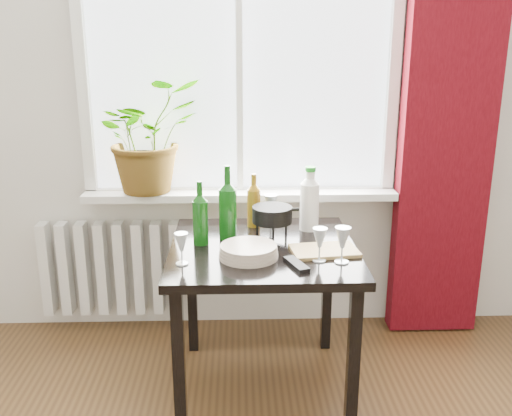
{
  "coord_description": "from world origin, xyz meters",
  "views": [
    {
      "loc": [
        -0.01,
        -0.91,
        1.66
      ],
      "look_at": [
        0.07,
        1.55,
        0.92
      ],
      "focal_mm": 40.0,
      "sensor_mm": 36.0,
      "label": 1
    }
  ],
  "objects_px": {
    "radiator": "(112,268)",
    "fondue_pot": "(272,222)",
    "wine_bottle_left": "(200,213)",
    "cleaning_bottle": "(310,198)",
    "table": "(263,265)",
    "wine_bottle_right": "(228,202)",
    "wineglass_back_left": "(229,208)",
    "cutting_board": "(324,251)",
    "wineglass_back_center": "(271,210)",
    "tv_remote": "(296,264)",
    "plate_stack": "(248,251)",
    "wineglass_far_right": "(342,245)",
    "bottle_amber": "(254,200)",
    "wineglass_front_left": "(182,249)",
    "potted_plant": "(148,136)",
    "wineglass_front_right": "(320,244)"
  },
  "relations": [
    {
      "from": "wineglass_back_center",
      "to": "cutting_board",
      "type": "bearing_deg",
      "value": -60.7
    },
    {
      "from": "table",
      "to": "cutting_board",
      "type": "xyz_separation_m",
      "value": [
        0.27,
        -0.09,
        0.1
      ]
    },
    {
      "from": "potted_plant",
      "to": "table",
      "type": "bearing_deg",
      "value": -45.97
    },
    {
      "from": "radiator",
      "to": "bottle_amber",
      "type": "distance_m",
      "value": 1.01
    },
    {
      "from": "wineglass_far_right",
      "to": "wineglass_back_center",
      "type": "xyz_separation_m",
      "value": [
        -0.27,
        0.51,
        0.0
      ]
    },
    {
      "from": "radiator",
      "to": "fondue_pot",
      "type": "xyz_separation_m",
      "value": [
        0.9,
        -0.5,
        0.43
      ]
    },
    {
      "from": "wineglass_back_center",
      "to": "table",
      "type": "bearing_deg",
      "value": -99.7
    },
    {
      "from": "cleaning_bottle",
      "to": "fondue_pot",
      "type": "distance_m",
      "value": 0.23
    },
    {
      "from": "radiator",
      "to": "cutting_board",
      "type": "distance_m",
      "value": 1.38
    },
    {
      "from": "radiator",
      "to": "table",
      "type": "xyz_separation_m",
      "value": [
        0.85,
        -0.63,
        0.27
      ]
    },
    {
      "from": "wineglass_far_right",
      "to": "wineglass_front_right",
      "type": "bearing_deg",
      "value": 166.72
    },
    {
      "from": "wineglass_back_center",
      "to": "potted_plant",
      "type": "bearing_deg",
      "value": 153.99
    },
    {
      "from": "wineglass_front_right",
      "to": "wineglass_far_right",
      "type": "relative_size",
      "value": 0.93
    },
    {
      "from": "plate_stack",
      "to": "fondue_pot",
      "type": "height_order",
      "value": "fondue_pot"
    },
    {
      "from": "potted_plant",
      "to": "tv_remote",
      "type": "relative_size",
      "value": 3.75
    },
    {
      "from": "wineglass_back_center",
      "to": "tv_remote",
      "type": "relative_size",
      "value": 1.01
    },
    {
      "from": "tv_remote",
      "to": "plate_stack",
      "type": "bearing_deg",
      "value": 131.67
    },
    {
      "from": "wine_bottle_right",
      "to": "fondue_pot",
      "type": "distance_m",
      "value": 0.24
    },
    {
      "from": "wine_bottle_right",
      "to": "wineglass_back_left",
      "type": "xyz_separation_m",
      "value": [
        0.0,
        0.21,
        -0.09
      ]
    },
    {
      "from": "radiator",
      "to": "fondue_pot",
      "type": "relative_size",
      "value": 3.63
    },
    {
      "from": "radiator",
      "to": "wine_bottle_right",
      "type": "height_order",
      "value": "wine_bottle_right"
    },
    {
      "from": "wineglass_back_center",
      "to": "plate_stack",
      "type": "bearing_deg",
      "value": -105.4
    },
    {
      "from": "wineglass_far_right",
      "to": "fondue_pot",
      "type": "bearing_deg",
      "value": 128.54
    },
    {
      "from": "wine_bottle_left",
      "to": "cleaning_bottle",
      "type": "distance_m",
      "value": 0.56
    },
    {
      "from": "potted_plant",
      "to": "fondue_pot",
      "type": "xyz_separation_m",
      "value": [
        0.65,
        -0.48,
        -0.34
      ]
    },
    {
      "from": "wineglass_front_right",
      "to": "wineglass_back_left",
      "type": "xyz_separation_m",
      "value": [
        -0.39,
        0.51,
        0.02
      ]
    },
    {
      "from": "potted_plant",
      "to": "wineglass_far_right",
      "type": "bearing_deg",
      "value": -41.95
    },
    {
      "from": "cutting_board",
      "to": "table",
      "type": "bearing_deg",
      "value": 162.09
    },
    {
      "from": "table",
      "to": "cleaning_bottle",
      "type": "distance_m",
      "value": 0.42
    },
    {
      "from": "wineglass_far_right",
      "to": "plate_stack",
      "type": "xyz_separation_m",
      "value": [
        -0.4,
        0.07,
        -0.05
      ]
    },
    {
      "from": "wineglass_far_right",
      "to": "cutting_board",
      "type": "height_order",
      "value": "wineglass_far_right"
    },
    {
      "from": "table",
      "to": "wine_bottle_left",
      "type": "distance_m",
      "value": 0.38
    },
    {
      "from": "wineglass_front_left",
      "to": "potted_plant",
      "type": "bearing_deg",
      "value": 106.61
    },
    {
      "from": "wine_bottle_left",
      "to": "fondue_pot",
      "type": "relative_size",
      "value": 1.37
    },
    {
      "from": "fondue_pot",
      "to": "wineglass_back_center",
      "type": "bearing_deg",
      "value": 109.63
    },
    {
      "from": "radiator",
      "to": "wine_bottle_left",
      "type": "height_order",
      "value": "wine_bottle_left"
    },
    {
      "from": "table",
      "to": "wineglass_far_right",
      "type": "distance_m",
      "value": 0.43
    },
    {
      "from": "wine_bottle_right",
      "to": "bottle_amber",
      "type": "distance_m",
      "value": 0.23
    },
    {
      "from": "cleaning_bottle",
      "to": "wineglass_back_left",
      "type": "height_order",
      "value": "cleaning_bottle"
    },
    {
      "from": "wineglass_back_left",
      "to": "wineglass_front_left",
      "type": "height_order",
      "value": "wineglass_back_left"
    },
    {
      "from": "wine_bottle_right",
      "to": "fondue_pot",
      "type": "height_order",
      "value": "wine_bottle_right"
    },
    {
      "from": "table",
      "to": "bottle_amber",
      "type": "distance_m",
      "value": 0.38
    },
    {
      "from": "wineglass_back_center",
      "to": "fondue_pot",
      "type": "distance_m",
      "value": 0.17
    },
    {
      "from": "wineglass_back_left",
      "to": "plate_stack",
      "type": "bearing_deg",
      "value": -78.6
    },
    {
      "from": "wineglass_front_right",
      "to": "wineglass_back_left",
      "type": "relative_size",
      "value": 0.83
    },
    {
      "from": "wineglass_front_right",
      "to": "wineglass_front_left",
      "type": "height_order",
      "value": "wineglass_front_right"
    },
    {
      "from": "radiator",
      "to": "plate_stack",
      "type": "xyz_separation_m",
      "value": [
        0.78,
        -0.77,
        0.39
      ]
    },
    {
      "from": "table",
      "to": "cleaning_bottle",
      "type": "xyz_separation_m",
      "value": [
        0.24,
        0.23,
        0.26
      ]
    },
    {
      "from": "table",
      "to": "cutting_board",
      "type": "relative_size",
      "value": 2.91
    },
    {
      "from": "radiator",
      "to": "wineglass_front_right",
      "type": "distance_m",
      "value": 1.43
    }
  ]
}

